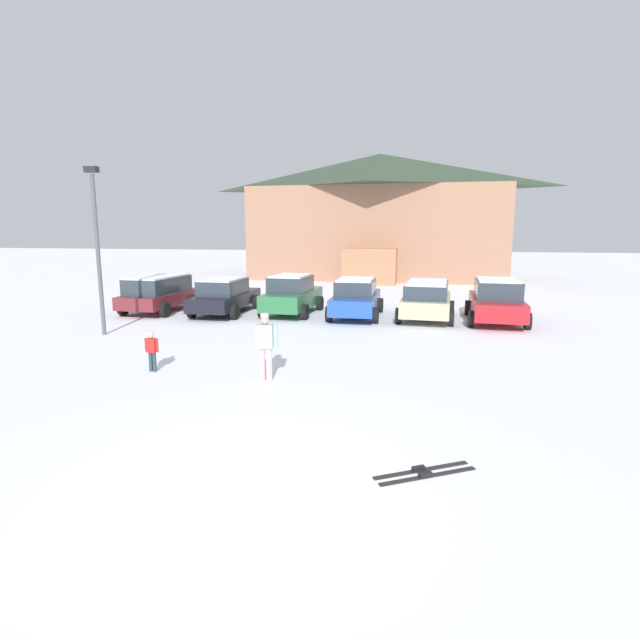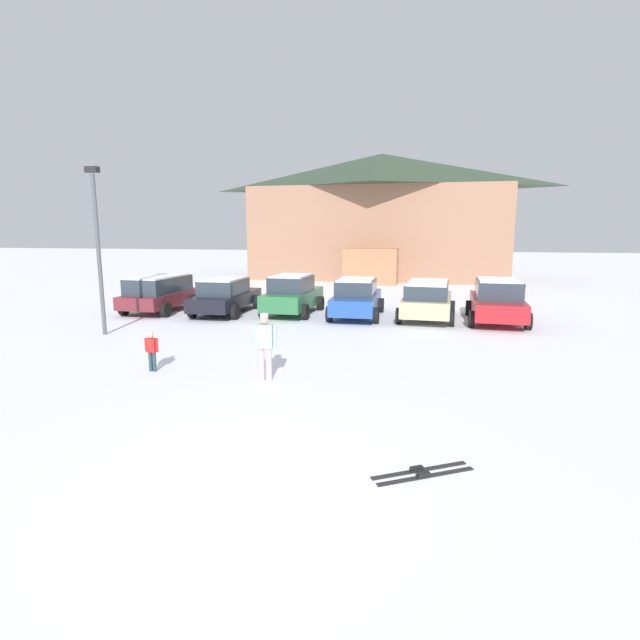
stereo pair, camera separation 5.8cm
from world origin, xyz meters
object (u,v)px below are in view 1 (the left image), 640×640
(parked_green_coupe, at_px, (292,295))
(pair_of_skis, at_px, (424,473))
(parked_red_sedan, at_px, (496,300))
(parked_blue_hatchback, at_px, (356,298))
(lamp_post, at_px, (97,243))
(ski_lodge, at_px, (379,216))
(parked_beige_suv, at_px, (427,299))
(skier_adult_in_blue_parka, at_px, (265,343))
(parked_black_sedan, at_px, (225,295))
(skier_child_in_red_jacket, at_px, (152,349))
(parked_maroon_van, at_px, (159,292))

(parked_green_coupe, distance_m, pair_of_skis, 14.78)
(pair_of_skis, bearing_deg, parked_red_sedan, 77.68)
(parked_blue_hatchback, relative_size, lamp_post, 0.78)
(ski_lodge, xyz_separation_m, lamp_post, (-7.74, -23.81, -1.48))
(parked_beige_suv, distance_m, skier_adult_in_blue_parka, 10.14)
(lamp_post, bearing_deg, parked_beige_suv, 25.02)
(parked_green_coupe, bearing_deg, ski_lodge, 82.87)
(parked_black_sedan, xyz_separation_m, parked_green_coupe, (2.93, 0.40, 0.06))
(parked_green_coupe, relative_size, parked_beige_suv, 0.99)
(parked_blue_hatchback, relative_size, pair_of_skis, 2.87)
(skier_child_in_red_jacket, bearing_deg, parked_green_coupe, 81.69)
(parked_maroon_van, distance_m, skier_adult_in_blue_parka, 11.90)
(parked_blue_hatchback, xyz_separation_m, parked_beige_suv, (2.90, -0.02, 0.03))
(parked_maroon_van, relative_size, pair_of_skis, 2.72)
(parked_black_sedan, bearing_deg, parked_red_sedan, 0.53)
(parked_maroon_van, bearing_deg, skier_adult_in_blue_parka, -49.42)
(parked_black_sedan, xyz_separation_m, skier_child_in_red_jacket, (1.56, -8.98, -0.21))
(ski_lodge, xyz_separation_m, parked_blue_hatchback, (0.54, -18.58, -3.85))
(lamp_post, bearing_deg, parked_red_sedan, 20.39)
(parked_maroon_van, xyz_separation_m, parked_blue_hatchback, (8.82, 0.30, -0.05))
(parked_black_sedan, bearing_deg, skier_child_in_red_jacket, -80.16)
(ski_lodge, relative_size, skier_adult_in_blue_parka, 11.47)
(skier_child_in_red_jacket, height_order, pair_of_skis, skier_child_in_red_jacket)
(parked_red_sedan, distance_m, skier_child_in_red_jacket, 13.38)
(parked_black_sedan, distance_m, skier_child_in_red_jacket, 9.11)
(parked_black_sedan, relative_size, pair_of_skis, 3.01)
(skier_adult_in_blue_parka, bearing_deg, parked_green_coupe, 100.39)
(parked_blue_hatchback, bearing_deg, skier_adult_in_blue_parka, -96.59)
(skier_child_in_red_jacket, bearing_deg, parked_red_sedan, 42.77)
(ski_lodge, bearing_deg, parked_black_sedan, -105.56)
(skier_child_in_red_jacket, distance_m, pair_of_skis, 8.15)
(pair_of_skis, bearing_deg, parked_black_sedan, 122.46)
(skier_adult_in_blue_parka, bearing_deg, pair_of_skis, -47.54)
(pair_of_skis, bearing_deg, skier_child_in_red_jacket, 147.99)
(parked_maroon_van, relative_size, skier_child_in_red_jacket, 4.02)
(parked_black_sedan, height_order, pair_of_skis, parked_black_sedan)
(pair_of_skis, relative_size, lamp_post, 0.27)
(skier_adult_in_blue_parka, relative_size, pair_of_skis, 1.08)
(parked_green_coupe, height_order, lamp_post, lamp_post)
(parked_black_sedan, bearing_deg, parked_green_coupe, 7.79)
(skier_child_in_red_jacket, relative_size, lamp_post, 0.18)
(parked_black_sedan, relative_size, parked_green_coupe, 1.10)
(parked_blue_hatchback, bearing_deg, parked_black_sedan, -178.24)
(skier_child_in_red_jacket, bearing_deg, lamp_post, 136.09)
(parked_black_sedan, distance_m, skier_adult_in_blue_parka, 10.29)
(pair_of_skis, height_order, lamp_post, lamp_post)
(parked_green_coupe, xyz_separation_m, parked_red_sedan, (8.45, -0.29, 0.01))
(parked_red_sedan, xyz_separation_m, pair_of_skis, (-2.92, -13.39, -0.85))
(ski_lodge, distance_m, skier_adult_in_blue_parka, 28.17)
(parked_beige_suv, distance_m, pair_of_skis, 13.47)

